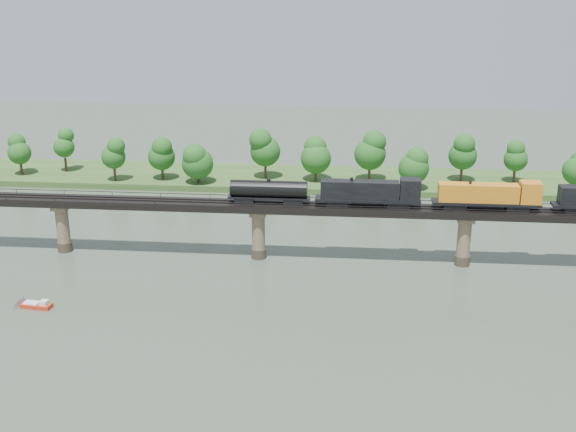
{
  "coord_description": "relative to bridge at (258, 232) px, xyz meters",
  "views": [
    {
      "loc": [
        18.09,
        -102.72,
        54.67
      ],
      "look_at": [
        5.87,
        30.0,
        9.0
      ],
      "focal_mm": 45.0,
      "sensor_mm": 36.0,
      "label": 1
    }
  ],
  "objects": [
    {
      "name": "ground",
      "position": [
        0.0,
        -30.0,
        -5.46
      ],
      "size": [
        400.0,
        400.0,
        0.0
      ],
      "primitive_type": "plane",
      "color": "#384637",
      "rests_on": "ground"
    },
    {
      "name": "bridge",
      "position": [
        0.0,
        0.0,
        0.0
      ],
      "size": [
        236.0,
        30.0,
        11.5
      ],
      "color": "#473A2D",
      "rests_on": "ground"
    },
    {
      "name": "far_bank",
      "position": [
        0.0,
        55.0,
        -4.66
      ],
      "size": [
        300.0,
        24.0,
        1.6
      ],
      "primitive_type": "cube",
      "color": "#305020",
      "rests_on": "ground"
    },
    {
      "name": "freight_train",
      "position": [
        36.26,
        0.0,
        8.73
      ],
      "size": [
        81.68,
        3.18,
        5.62
      ],
      "color": "black",
      "rests_on": "bridge"
    },
    {
      "name": "bridge_superstructure",
      "position": [
        0.0,
        0.0,
        6.33
      ],
      "size": [
        220.0,
        4.9,
        0.75
      ],
      "color": "black",
      "rests_on": "bridge"
    },
    {
      "name": "motorboat",
      "position": [
        -34.76,
        -25.85,
        -4.95
      ],
      "size": [
        5.52,
        2.59,
        1.49
      ],
      "rotation": [
        0.0,
        0.0,
        -0.13
      ],
      "color": "red",
      "rests_on": "ground"
    },
    {
      "name": "far_treeline",
      "position": [
        -8.21,
        50.52,
        3.37
      ],
      "size": [
        289.06,
        17.54,
        13.6
      ],
      "color": "#382619",
      "rests_on": "far_bank"
    }
  ]
}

